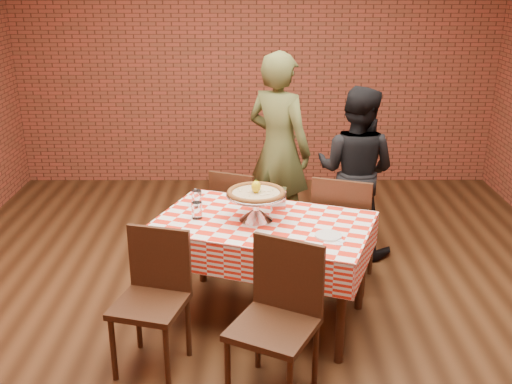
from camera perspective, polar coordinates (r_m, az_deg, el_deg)
ground at (r=4.55m, az=0.19°, el=-11.24°), size 6.00×6.00×0.00m
back_wall at (r=6.94m, az=0.05°, el=12.53°), size 5.50×0.00×5.50m
table at (r=4.30m, az=0.69°, el=-7.47°), size 1.64×1.29×0.75m
tablecloth at (r=4.19m, az=0.70°, el=-4.32°), size 1.69×1.34×0.25m
pizza_stand at (r=4.12m, az=0.00°, el=-1.44°), size 0.57×0.57×0.19m
pizza at (r=4.09m, az=0.00°, el=-0.14°), size 0.54×0.54×0.03m
lemon at (r=4.07m, az=0.00°, el=0.50°), size 0.09×0.09×0.09m
water_glass_left at (r=4.18m, az=-5.65°, el=-1.74°), size 0.09×0.09×0.12m
water_glass_right at (r=4.41m, az=-5.66°, el=-0.58°), size 0.09×0.09×0.12m
side_plate at (r=3.93m, az=6.89°, el=-4.13°), size 0.23×0.23×0.01m
sweetener_packet_a at (r=3.82m, az=7.89°, el=-4.93°), size 0.05×0.04×0.00m
sweetener_packet_b at (r=3.87m, az=8.13°, el=-4.64°), size 0.06×0.06×0.00m
condiment_caddy at (r=4.34m, az=2.17°, el=-0.61°), size 0.12×0.10×0.15m
chair_near_left at (r=3.80m, az=-10.08°, el=-10.59°), size 0.50×0.50×0.89m
chair_near_right at (r=3.52m, az=1.62°, el=-12.66°), size 0.60×0.60×0.93m
chair_far_left at (r=5.08m, az=-1.55°, el=-2.29°), size 0.50×0.50×0.86m
chair_far_right at (r=4.80m, az=8.41°, el=-3.43°), size 0.57×0.57×0.93m
diner_olive at (r=5.38m, az=2.18°, el=4.03°), size 0.76×0.72×1.75m
diner_black at (r=5.28m, az=9.43°, el=1.95°), size 0.90×0.84×1.49m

